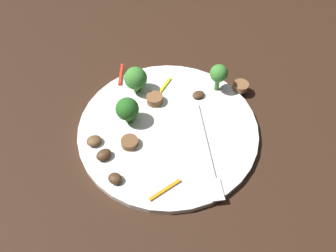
# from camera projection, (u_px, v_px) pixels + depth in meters

# --- Properties ---
(ground_plane) EXTENTS (1.40, 1.40, 0.00)m
(ground_plane) POSITION_uv_depth(u_px,v_px,m) (168.00, 130.00, 0.54)
(ground_plane) COLOR black
(plate) EXTENTS (0.29, 0.29, 0.01)m
(plate) POSITION_uv_depth(u_px,v_px,m) (168.00, 128.00, 0.53)
(plate) COLOR white
(plate) RESTS_ON ground_plane
(fork) EXTENTS (0.18, 0.06, 0.00)m
(fork) POSITION_uv_depth(u_px,v_px,m) (208.00, 155.00, 0.49)
(fork) COLOR silver
(fork) RESTS_ON plate
(broccoli_floret_0) EXTENTS (0.04, 0.04, 0.05)m
(broccoli_floret_0) POSITION_uv_depth(u_px,v_px,m) (128.00, 108.00, 0.52)
(broccoli_floret_0) COLOR #296420
(broccoli_floret_0) RESTS_ON plate
(broccoli_floret_1) EXTENTS (0.03, 0.03, 0.05)m
(broccoli_floret_1) POSITION_uv_depth(u_px,v_px,m) (219.00, 74.00, 0.55)
(broccoli_floret_1) COLOR #408630
(broccoli_floret_1) RESTS_ON plate
(broccoli_floret_2) EXTENTS (0.04, 0.04, 0.05)m
(broccoli_floret_2) POSITION_uv_depth(u_px,v_px,m) (136.00, 79.00, 0.56)
(broccoli_floret_2) COLOR #408630
(broccoli_floret_2) RESTS_ON plate
(sausage_slice_0) EXTENTS (0.03, 0.03, 0.01)m
(sausage_slice_0) POSITION_uv_depth(u_px,v_px,m) (130.00, 142.00, 0.50)
(sausage_slice_0) COLOR brown
(sausage_slice_0) RESTS_ON plate
(sausage_slice_1) EXTENTS (0.04, 0.04, 0.01)m
(sausage_slice_1) POSITION_uv_depth(u_px,v_px,m) (155.00, 99.00, 0.56)
(sausage_slice_1) COLOR brown
(sausage_slice_1) RESTS_ON plate
(sausage_slice_2) EXTENTS (0.03, 0.03, 0.01)m
(sausage_slice_2) POSITION_uv_depth(u_px,v_px,m) (241.00, 86.00, 0.58)
(sausage_slice_2) COLOR brown
(sausage_slice_2) RESTS_ON plate
(mushroom_0) EXTENTS (0.02, 0.03, 0.01)m
(mushroom_0) POSITION_uv_depth(u_px,v_px,m) (115.00, 178.00, 0.46)
(mushroom_0) COLOR #422B19
(mushroom_0) RESTS_ON plate
(mushroom_1) EXTENTS (0.03, 0.03, 0.01)m
(mushroom_1) POSITION_uv_depth(u_px,v_px,m) (198.00, 95.00, 0.57)
(mushroom_1) COLOR #422B19
(mushroom_1) RESTS_ON plate
(mushroom_2) EXTENTS (0.03, 0.03, 0.01)m
(mushroom_2) POSITION_uv_depth(u_px,v_px,m) (94.00, 141.00, 0.50)
(mushroom_2) COLOR brown
(mushroom_2) RESTS_ON plate
(mushroom_3) EXTENTS (0.03, 0.03, 0.01)m
(mushroom_3) POSITION_uv_depth(u_px,v_px,m) (104.00, 155.00, 0.49)
(mushroom_3) COLOR #422B19
(mushroom_3) RESTS_ON plate
(pepper_strip_0) EXTENTS (0.04, 0.02, 0.00)m
(pepper_strip_0) POSITION_uv_depth(u_px,v_px,m) (164.00, 86.00, 0.58)
(pepper_strip_0) COLOR yellow
(pepper_strip_0) RESTS_ON plate
(pepper_strip_1) EXTENTS (0.05, 0.01, 0.00)m
(pepper_strip_1) POSITION_uv_depth(u_px,v_px,m) (121.00, 74.00, 0.60)
(pepper_strip_1) COLOR red
(pepper_strip_1) RESTS_ON plate
(pepper_strip_2) EXTENTS (0.04, 0.04, 0.00)m
(pepper_strip_2) POSITION_uv_depth(u_px,v_px,m) (165.00, 190.00, 0.46)
(pepper_strip_2) COLOR orange
(pepper_strip_2) RESTS_ON plate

